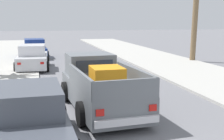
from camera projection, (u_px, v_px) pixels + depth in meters
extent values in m
cube|color=#B2AFA8|center=(197.00, 73.00, 17.59)|extent=(5.08, 60.00, 0.12)
cube|color=silver|center=(10.00, 82.00, 15.15)|extent=(0.16, 60.00, 0.10)
cube|color=silver|center=(178.00, 74.00, 17.32)|extent=(0.16, 60.00, 0.10)
cube|color=slate|center=(101.00, 93.00, 10.53)|extent=(2.25, 5.22, 0.80)
cube|color=slate|center=(90.00, 64.00, 11.90)|extent=(1.81, 1.61, 0.80)
cube|color=#283342|center=(95.00, 66.00, 11.18)|extent=(1.38, 0.15, 0.44)
cube|color=#283342|center=(86.00, 61.00, 12.61)|extent=(1.46, 0.16, 0.48)
cube|color=slate|center=(80.00, 80.00, 9.33)|extent=(0.32, 3.30, 0.56)
cube|color=slate|center=(135.00, 77.00, 9.88)|extent=(0.32, 3.30, 0.56)
cube|color=slate|center=(127.00, 90.00, 8.05)|extent=(1.88, 0.22, 0.56)
cube|color=silver|center=(127.00, 121.00, 8.11)|extent=(1.83, 0.24, 0.20)
cylinder|color=black|center=(66.00, 91.00, 11.71)|extent=(0.31, 0.78, 0.76)
cylinder|color=black|center=(114.00, 88.00, 12.29)|extent=(0.31, 0.78, 0.76)
cylinder|color=black|center=(82.00, 114.00, 8.95)|extent=(0.31, 0.78, 0.76)
cylinder|color=black|center=(143.00, 108.00, 9.54)|extent=(0.31, 0.78, 0.76)
cube|color=red|center=(100.00, 113.00, 7.86)|extent=(0.22, 0.05, 0.18)
cube|color=red|center=(153.00, 108.00, 8.31)|extent=(0.22, 0.05, 0.18)
cube|color=orange|center=(107.00, 77.00, 9.73)|extent=(1.00, 1.14, 0.63)
cube|color=navy|center=(35.00, 51.00, 24.91)|extent=(1.96, 4.28, 0.72)
cube|color=navy|center=(34.00, 43.00, 24.71)|extent=(1.62, 2.17, 0.64)
cube|color=#283342|center=(34.00, 42.00, 25.63)|extent=(1.37, 0.15, 0.52)
cube|color=#283342|center=(35.00, 44.00, 23.79)|extent=(1.34, 0.14, 0.50)
cylinder|color=black|center=(23.00, 52.00, 25.92)|extent=(0.25, 0.65, 0.64)
cylinder|color=black|center=(45.00, 52.00, 26.43)|extent=(0.25, 0.65, 0.64)
cylinder|color=black|center=(23.00, 56.00, 23.46)|extent=(0.25, 0.65, 0.64)
cylinder|color=black|center=(47.00, 55.00, 23.97)|extent=(0.25, 0.65, 0.64)
cube|color=red|center=(27.00, 53.00, 22.72)|extent=(0.20, 0.05, 0.12)
cube|color=white|center=(26.00, 48.00, 26.72)|extent=(0.20, 0.05, 0.10)
cube|color=red|center=(44.00, 52.00, 23.08)|extent=(0.20, 0.05, 0.12)
cube|color=white|center=(41.00, 48.00, 27.07)|extent=(0.20, 0.05, 0.10)
cube|color=#474C56|center=(30.00, 128.00, 7.37)|extent=(1.85, 4.24, 0.72)
cube|color=#474C56|center=(29.00, 99.00, 7.35)|extent=(1.56, 2.13, 0.64)
cube|color=#283342|center=(29.00, 112.00, 6.43)|extent=(1.37, 0.11, 0.52)
cube|color=#283342|center=(29.00, 91.00, 8.28)|extent=(1.34, 0.11, 0.50)
cylinder|color=black|center=(62.00, 117.00, 8.88)|extent=(0.23, 0.64, 0.64)
cube|color=red|center=(51.00, 100.00, 9.52)|extent=(0.20, 0.04, 0.12)
cube|color=red|center=(8.00, 102.00, 9.20)|extent=(0.20, 0.04, 0.12)
cube|color=silver|center=(33.00, 60.00, 19.31)|extent=(1.96, 4.28, 0.72)
cube|color=silver|center=(32.00, 50.00, 19.10)|extent=(1.62, 2.17, 0.64)
cube|color=#283342|center=(33.00, 49.00, 20.04)|extent=(1.37, 0.14, 0.52)
cube|color=#283342|center=(31.00, 52.00, 18.17)|extent=(1.34, 0.14, 0.50)
cylinder|color=black|center=(20.00, 61.00, 20.43)|extent=(0.25, 0.65, 0.64)
cylinder|color=black|center=(48.00, 61.00, 20.78)|extent=(0.25, 0.65, 0.64)
cylinder|color=black|center=(16.00, 67.00, 17.91)|extent=(0.25, 0.65, 0.64)
cylinder|color=black|center=(47.00, 66.00, 18.26)|extent=(0.25, 0.65, 0.64)
cube|color=red|center=(19.00, 64.00, 17.13)|extent=(0.20, 0.05, 0.12)
cube|color=white|center=(25.00, 56.00, 21.22)|extent=(0.20, 0.05, 0.10)
cube|color=red|center=(42.00, 63.00, 17.37)|extent=(0.20, 0.05, 0.12)
cube|color=white|center=(44.00, 55.00, 21.46)|extent=(0.20, 0.05, 0.10)
cylinder|color=brown|center=(196.00, 7.00, 21.90)|extent=(0.40, 0.73, 7.94)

